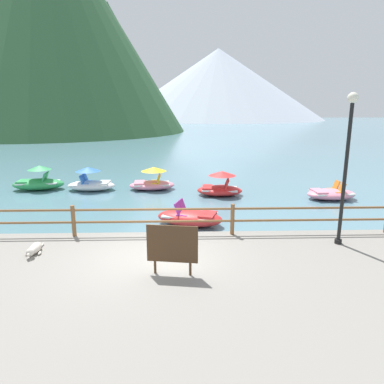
# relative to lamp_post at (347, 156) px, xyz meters

# --- Properties ---
(ground_plane) EXTENTS (200.00, 200.00, 0.00)m
(ground_plane) POSITION_rel_lamp_post_xyz_m (-5.29, 39.29, -2.90)
(ground_plane) COLOR slate
(promenade_dock) EXTENTS (28.00, 8.00, 0.40)m
(promenade_dock) POSITION_rel_lamp_post_xyz_m (-5.29, -2.91, -2.70)
(promenade_dock) COLOR gray
(promenade_dock) RESTS_ON ground
(dock_railing) EXTENTS (23.92, 0.12, 0.95)m
(dock_railing) POSITION_rel_lamp_post_xyz_m (-5.29, 0.84, -1.92)
(dock_railing) COLOR brown
(dock_railing) RESTS_ON promenade_dock
(lamp_post) EXTENTS (0.28, 0.28, 4.15)m
(lamp_post) POSITION_rel_lamp_post_xyz_m (0.00, 0.00, 0.00)
(lamp_post) COLOR black
(lamp_post) RESTS_ON promenade_dock
(sign_board) EXTENTS (1.17, 0.23, 1.19)m
(sign_board) POSITION_rel_lamp_post_xyz_m (-4.67, -1.76, -1.77)
(sign_board) COLOR beige
(sign_board) RESTS_ON promenade_dock
(dog_resting) EXTENTS (0.40, 1.08, 0.26)m
(dog_resting) POSITION_rel_lamp_post_xyz_m (-8.35, -0.44, -2.37)
(dog_resting) COLOR beige
(dog_resting) RESTS_ON promenade_dock
(pedal_boat_0) EXTENTS (2.68, 1.50, 1.27)m
(pedal_boat_0) POSITION_rel_lamp_post_xyz_m (-11.84, 8.79, -2.48)
(pedal_boat_0) COLOR green
(pedal_boat_0) RESTS_ON ground
(pedal_boat_1) EXTENTS (2.30, 1.61, 1.19)m
(pedal_boat_1) POSITION_rel_lamp_post_xyz_m (-2.58, 7.33, -2.49)
(pedal_boat_1) COLOR red
(pedal_boat_1) RESTS_ON ground
(pedal_boat_2) EXTENTS (2.46, 1.43, 1.21)m
(pedal_boat_2) POSITION_rel_lamp_post_xyz_m (-9.09, 8.58, -2.50)
(pedal_boat_2) COLOR white
(pedal_boat_2) RESTS_ON ground
(pedal_boat_3) EXTENTS (2.42, 1.53, 1.18)m
(pedal_boat_3) POSITION_rel_lamp_post_xyz_m (-5.96, 8.68, -2.50)
(pedal_boat_3) COLOR pink
(pedal_boat_3) RESTS_ON ground
(pedal_boat_4) EXTENTS (2.33, 1.49, 0.82)m
(pedal_boat_4) POSITION_rel_lamp_post_xyz_m (2.51, 6.41, -2.65)
(pedal_boat_4) COLOR pink
(pedal_boat_4) RESTS_ON ground
(pedal_boat_5) EXTENTS (2.65, 1.86, 0.88)m
(pedal_boat_5) POSITION_rel_lamp_post_xyz_m (-4.14, 2.89, -2.60)
(pedal_boat_5) COLOR red
(pedal_boat_5) RESTS_ON ground
(cliff_headland) EXTENTS (45.59, 45.59, 37.94)m
(cliff_headland) POSITION_rel_lamp_post_xyz_m (-25.27, 55.65, 14.91)
(cliff_headland) COLOR #2D5633
(cliff_headland) RESTS_ON ground
(distant_peak) EXTENTS (72.19, 72.19, 23.72)m
(distant_peak) POSITION_rel_lamp_post_xyz_m (8.61, 118.04, 8.96)
(distant_peak) COLOR #A8B2C1
(distant_peak) RESTS_ON ground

